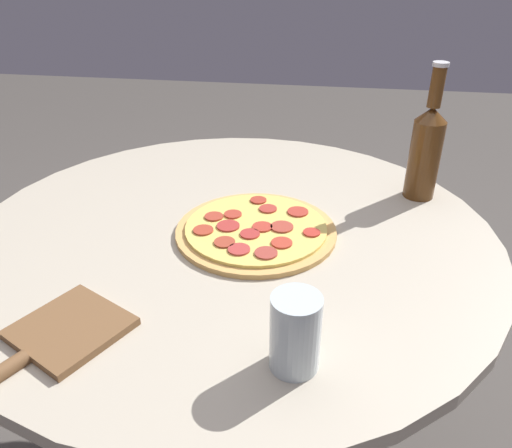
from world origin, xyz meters
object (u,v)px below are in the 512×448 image
object	(u,v)px
pizza	(256,230)
pizza_paddle	(55,338)
drinking_glass	(295,333)
beer_bottle	(426,149)

from	to	relation	value
pizza	pizza_paddle	world-z (taller)	pizza
pizza	drinking_glass	size ratio (longest dim) A/B	2.79
pizza	pizza_paddle	bearing A→B (deg)	55.46
pizza	beer_bottle	xyz separation A→B (m)	(-0.33, -0.22, 0.10)
pizza	pizza_paddle	xyz separation A→B (m)	(0.23, 0.34, -0.00)
beer_bottle	drinking_glass	xyz separation A→B (m)	(0.23, 0.55, -0.05)
pizza	drinking_glass	world-z (taller)	drinking_glass
pizza_paddle	pizza	bearing A→B (deg)	172.70
pizza	drinking_glass	bearing A→B (deg)	107.15
beer_bottle	drinking_glass	size ratio (longest dim) A/B	2.60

